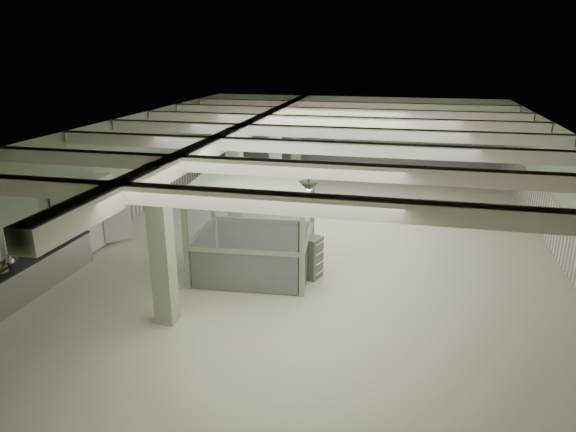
% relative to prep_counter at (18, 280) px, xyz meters
% --- Properties ---
extents(floor, '(20.00, 20.00, 0.00)m').
position_rel_prep_counter_xyz_m(floor, '(6.54, 5.73, -0.46)').
color(floor, beige).
rests_on(floor, ground).
extents(ceiling, '(14.00, 20.00, 0.02)m').
position_rel_prep_counter_xyz_m(ceiling, '(6.54, 5.73, 3.14)').
color(ceiling, beige).
rests_on(ceiling, wall_back).
extents(wall_back, '(14.00, 0.02, 3.60)m').
position_rel_prep_counter_xyz_m(wall_back, '(6.54, 15.73, 1.34)').
color(wall_back, '#9EB792').
rests_on(wall_back, floor).
extents(wall_front, '(14.00, 0.02, 3.60)m').
position_rel_prep_counter_xyz_m(wall_front, '(6.54, -4.27, 1.34)').
color(wall_front, '#9EB792').
rests_on(wall_front, floor).
extents(wall_left, '(0.02, 20.00, 3.60)m').
position_rel_prep_counter_xyz_m(wall_left, '(-0.46, 5.73, 1.34)').
color(wall_left, '#9EB792').
rests_on(wall_left, floor).
extents(wall_right, '(0.02, 20.00, 3.60)m').
position_rel_prep_counter_xyz_m(wall_right, '(13.54, 5.73, 1.34)').
color(wall_right, '#9EB792').
rests_on(wall_right, floor).
extents(wainscot_left, '(0.05, 19.90, 1.50)m').
position_rel_prep_counter_xyz_m(wainscot_left, '(-0.43, 5.73, 0.29)').
color(wainscot_left, white).
rests_on(wainscot_left, floor).
extents(wainscot_right, '(0.05, 19.90, 1.50)m').
position_rel_prep_counter_xyz_m(wainscot_right, '(13.52, 5.73, 0.29)').
color(wainscot_right, white).
rests_on(wainscot_right, floor).
extents(wainscot_back, '(13.90, 0.05, 1.50)m').
position_rel_prep_counter_xyz_m(wainscot_back, '(6.54, 15.70, 0.29)').
color(wainscot_back, white).
rests_on(wainscot_back, floor).
extents(girder, '(0.45, 19.90, 0.40)m').
position_rel_prep_counter_xyz_m(girder, '(4.04, 5.73, 2.92)').
color(girder, white).
rests_on(girder, ceiling).
extents(beam_a, '(13.90, 0.35, 0.32)m').
position_rel_prep_counter_xyz_m(beam_a, '(6.54, -1.77, 2.96)').
color(beam_a, white).
rests_on(beam_a, ceiling).
extents(beam_b, '(13.90, 0.35, 0.32)m').
position_rel_prep_counter_xyz_m(beam_b, '(6.54, 0.73, 2.96)').
color(beam_b, white).
rests_on(beam_b, ceiling).
extents(beam_c, '(13.90, 0.35, 0.32)m').
position_rel_prep_counter_xyz_m(beam_c, '(6.54, 3.23, 2.96)').
color(beam_c, white).
rests_on(beam_c, ceiling).
extents(beam_d, '(13.90, 0.35, 0.32)m').
position_rel_prep_counter_xyz_m(beam_d, '(6.54, 5.73, 2.96)').
color(beam_d, white).
rests_on(beam_d, ceiling).
extents(beam_e, '(13.90, 0.35, 0.32)m').
position_rel_prep_counter_xyz_m(beam_e, '(6.54, 8.23, 2.96)').
color(beam_e, white).
rests_on(beam_e, ceiling).
extents(beam_f, '(13.90, 0.35, 0.32)m').
position_rel_prep_counter_xyz_m(beam_f, '(6.54, 10.73, 2.96)').
color(beam_f, white).
rests_on(beam_f, ceiling).
extents(beam_g, '(13.90, 0.35, 0.32)m').
position_rel_prep_counter_xyz_m(beam_g, '(6.54, 13.23, 2.96)').
color(beam_g, white).
rests_on(beam_g, ceiling).
extents(column_a, '(0.42, 0.42, 3.60)m').
position_rel_prep_counter_xyz_m(column_a, '(4.04, -0.27, 1.34)').
color(column_a, '#A2B491').
rests_on(column_a, floor).
extents(column_b, '(0.42, 0.42, 3.60)m').
position_rel_prep_counter_xyz_m(column_b, '(4.04, 4.73, 1.34)').
color(column_b, '#A2B491').
rests_on(column_b, floor).
extents(column_c, '(0.42, 0.42, 3.60)m').
position_rel_prep_counter_xyz_m(column_c, '(4.04, 9.73, 1.34)').
color(column_c, '#A2B491').
rests_on(column_c, floor).
extents(column_d, '(0.42, 0.42, 3.60)m').
position_rel_prep_counter_xyz_m(column_d, '(4.04, 13.73, 1.34)').
color(column_d, '#A2B491').
rests_on(column_d, floor).
extents(pendant_front, '(0.44, 0.44, 0.22)m').
position_rel_prep_counter_xyz_m(pendant_front, '(7.04, 0.73, 2.59)').
color(pendant_front, '#2B382A').
rests_on(pendant_front, ceiling).
extents(pendant_mid, '(0.44, 0.44, 0.22)m').
position_rel_prep_counter_xyz_m(pendant_mid, '(7.04, 6.23, 2.59)').
color(pendant_mid, '#2B382A').
rests_on(pendant_mid, ceiling).
extents(pendant_back, '(0.44, 0.44, 0.22)m').
position_rel_prep_counter_xyz_m(pendant_back, '(7.04, 11.23, 2.59)').
color(pendant_back, '#2B382A').
rests_on(pendant_back, ceiling).
extents(prep_counter, '(0.86, 4.91, 0.91)m').
position_rel_prep_counter_xyz_m(prep_counter, '(0.00, 0.00, 0.00)').
color(prep_counter, '#ADADB1').
rests_on(prep_counter, floor).
extents(pitcher_near, '(0.30, 0.32, 0.32)m').
position_rel_prep_counter_xyz_m(pitcher_near, '(0.05, -0.20, 0.60)').
color(pitcher_near, '#ADADB1').
rests_on(pitcher_near, prep_counter).
extents(pitcher_far, '(0.20, 0.23, 0.26)m').
position_rel_prep_counter_xyz_m(pitcher_far, '(0.17, 1.95, 0.57)').
color(pitcher_far, '#ADADB1').
rests_on(pitcher_far, prep_counter).
extents(veg_colander, '(0.48, 0.48, 0.17)m').
position_rel_prep_counter_xyz_m(veg_colander, '(0.06, -0.54, 0.53)').
color(veg_colander, '#39393D').
rests_on(veg_colander, prep_counter).
extents(orange_bowl, '(0.32, 0.32, 0.10)m').
position_rel_prep_counter_xyz_m(orange_bowl, '(0.14, 1.55, 0.49)').
color(orange_bowl, '#B2B2B7').
rests_on(orange_bowl, prep_counter).
extents(walkin_cooler, '(1.01, 2.27, 2.08)m').
position_rel_prep_counter_xyz_m(walkin_cooler, '(-0.08, 3.15, 0.58)').
color(walkin_cooler, white).
rests_on(walkin_cooler, floor).
extents(guard_booth, '(3.36, 2.91, 2.54)m').
position_rel_prep_counter_xyz_m(guard_booth, '(5.20, 2.67, 1.27)').
color(guard_booth, gray).
rests_on(guard_booth, floor).
extents(filing_cabinet, '(0.52, 0.61, 1.13)m').
position_rel_prep_counter_xyz_m(filing_cabinet, '(6.82, 2.70, 0.11)').
color(filing_cabinet, '#636554').
rests_on(filing_cabinet, floor).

